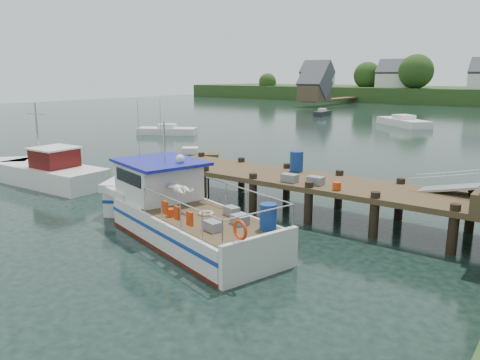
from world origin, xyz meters
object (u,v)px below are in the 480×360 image
Objects in this scene: moored_d at (403,122)px; moored_rowboat at (190,158)px; work_boat at (46,171)px; dock at (451,174)px; moored_a at (167,131)px; moored_e at (322,113)px; lobster_boat at (176,210)px.

moored_rowboat is at bearing -116.36° from moored_d.
work_boat is 38.55m from moored_d.
dock is at bearing -89.42° from moored_d.
work_boat reaches higher than moored_rowboat.
work_boat reaches higher than moored_a.
dock reaches higher than work_boat.
moored_d is (15.21, 20.22, 0.09)m from moored_a.
moored_rowboat is at bearing 73.56° from work_boat.
moored_e is (-7.00, 44.36, -0.27)m from work_boat.
moored_rowboat is at bearing -49.00° from moored_a.
lobster_boat is 10.70m from work_boat.
work_boat reaches higher than moored_d.
work_boat is 2.21× the size of moored_rowboat.
dock is 31.31m from moored_a.
moored_a is 0.79× the size of moored_d.
moored_e is (-12.77, 6.25, -0.08)m from moored_d.
moored_d is at bearing 43.34° from moored_a.
lobster_boat is 1.22× the size of work_boat.
lobster_boat is 2.51× the size of moored_e.
dock is 2.37× the size of moored_d.
moored_e is at bearing 96.30° from moored_rowboat.
moored_d reaches higher than moored_a.
moored_d is 14.22m from moored_e.
lobster_boat reaches higher than work_boat.
moored_a is at bearing 151.83° from lobster_boat.
work_boat is at bearing -169.28° from dock.
moored_e is (-25.29, 40.90, -1.87)m from dock.
work_boat is 1.11× the size of moored_d.
lobster_boat is at bearing -57.53° from moored_rowboat.
moored_d is (5.77, 38.11, -0.19)m from work_boat.
moored_a is (-9.44, 17.89, -0.28)m from work_boat.
lobster_boat reaches higher than moored_rowboat.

